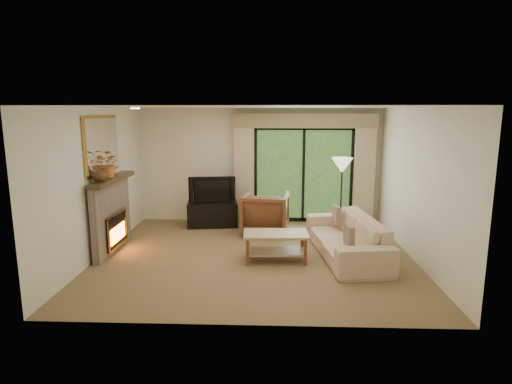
{
  "coord_description": "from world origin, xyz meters",
  "views": [
    {
      "loc": [
        0.29,
        -7.25,
        2.54
      ],
      "look_at": [
        0.0,
        0.3,
        1.1
      ],
      "focal_mm": 30.0,
      "sensor_mm": 36.0,
      "label": 1
    }
  ],
  "objects_px": {
    "media_console": "(213,214)",
    "coffee_table": "(276,247)",
    "armchair": "(266,213)",
    "sofa": "(346,237)"
  },
  "relations": [
    {
      "from": "sofa",
      "to": "coffee_table",
      "type": "distance_m",
      "value": 1.29
    },
    {
      "from": "media_console",
      "to": "sofa",
      "type": "distance_m",
      "value": 3.24
    },
    {
      "from": "armchair",
      "to": "coffee_table",
      "type": "relative_size",
      "value": 0.87
    },
    {
      "from": "media_console",
      "to": "coffee_table",
      "type": "bearing_deg",
      "value": -65.32
    },
    {
      "from": "media_console",
      "to": "armchair",
      "type": "distance_m",
      "value": 1.3
    },
    {
      "from": "sofa",
      "to": "coffee_table",
      "type": "relative_size",
      "value": 2.21
    },
    {
      "from": "armchair",
      "to": "sofa",
      "type": "height_order",
      "value": "armchair"
    },
    {
      "from": "armchair",
      "to": "sofa",
      "type": "relative_size",
      "value": 0.4
    },
    {
      "from": "media_console",
      "to": "coffee_table",
      "type": "relative_size",
      "value": 1.01
    },
    {
      "from": "coffee_table",
      "to": "media_console",
      "type": "bearing_deg",
      "value": 120.32
    }
  ]
}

